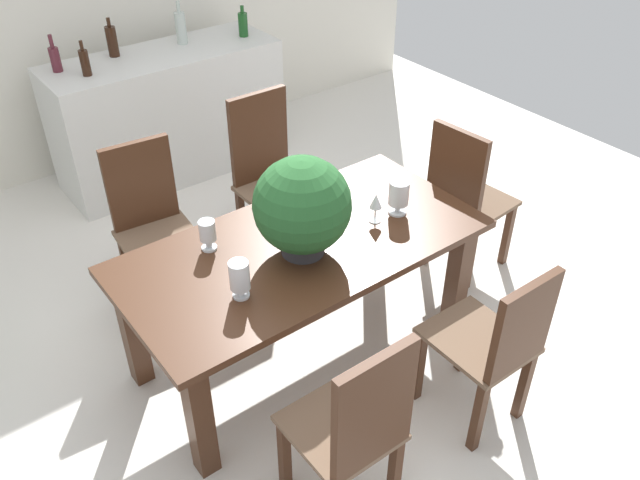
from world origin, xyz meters
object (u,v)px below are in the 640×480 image
at_px(crystal_vase_right, 208,233).
at_px(wine_bottle_clear, 112,41).
at_px(chair_near_right, 496,343).
at_px(wine_bottle_dark, 181,27).
at_px(crystal_vase_left, 240,277).
at_px(chair_near_left, 356,428).
at_px(kitchen_counter, 169,115).
at_px(chair_foot_end, 463,196).
at_px(wine_glass, 376,202).
at_px(wine_bottle_amber, 55,58).
at_px(wine_bottle_tall, 243,24).
at_px(flower_centerpiece, 302,207).
at_px(dining_table, 303,263).
at_px(wine_bottle_green, 85,62).
at_px(chair_far_right, 269,169).
at_px(crystal_vase_center_near, 399,194).
at_px(chair_far_left, 151,218).

relative_size(crystal_vase_right, wine_bottle_clear, 0.59).
relative_size(chair_near_right, wine_bottle_clear, 3.47).
bearing_deg(wine_bottle_dark, crystal_vase_left, -112.82).
distance_m(chair_near_left, crystal_vase_left, 0.82).
relative_size(kitchen_counter, wine_bottle_dark, 5.49).
distance_m(chair_foot_end, wine_glass, 0.83).
xyz_separation_m(wine_bottle_clear, wine_bottle_amber, (-0.42, -0.04, -0.02)).
height_order(chair_near_left, wine_bottle_dark, wine_bottle_dark).
distance_m(kitchen_counter, wine_bottle_tall, 0.89).
bearing_deg(flower_centerpiece, crystal_vase_left, -166.42).
xyz_separation_m(chair_near_left, kitchen_counter, (0.79, 3.17, -0.08)).
bearing_deg(wine_bottle_tall, dining_table, -115.50).
bearing_deg(wine_glass, crystal_vase_right, 158.87).
xyz_separation_m(dining_table, chair_near_right, (0.41, -0.93, -0.09)).
height_order(wine_bottle_clear, wine_bottle_green, wine_bottle_clear).
height_order(chair_far_right, wine_bottle_green, wine_bottle_green).
distance_m(crystal_vase_left, crystal_vase_center_near, 1.02).
distance_m(chair_far_right, flower_centerpiece, 1.17).
height_order(crystal_vase_center_near, wine_bottle_dark, wine_bottle_dark).
distance_m(crystal_vase_right, wine_bottle_amber, 2.13).
distance_m(kitchen_counter, wine_bottle_clear, 0.67).
height_order(chair_near_right, wine_bottle_dark, wine_bottle_dark).
bearing_deg(crystal_vase_left, crystal_vase_center_near, 4.16).
height_order(dining_table, kitchen_counter, kitchen_counter).
bearing_deg(chair_near_right, crystal_vase_left, -40.85).
relative_size(chair_far_right, crystal_vase_center_near, 5.62).
height_order(chair_near_left, wine_bottle_amber, wine_bottle_amber).
height_order(crystal_vase_center_near, crystal_vase_right, crystal_vase_center_near).
bearing_deg(wine_bottle_dark, wine_bottle_amber, 178.53).
relative_size(flower_centerpiece, wine_glass, 3.10).
relative_size(chair_near_right, wine_bottle_tall, 4.11).
xyz_separation_m(chair_far_left, wine_bottle_green, (0.20, 1.25, 0.50)).
distance_m(flower_centerpiece, kitchen_counter, 2.40).
xyz_separation_m(wine_bottle_dark, wine_bottle_green, (-0.80, -0.17, -0.03)).
distance_m(flower_centerpiece, crystal_vase_right, 0.49).
relative_size(flower_centerpiece, wine_bottle_amber, 2.01).
bearing_deg(crystal_vase_center_near, crystal_vase_right, 161.14).
relative_size(flower_centerpiece, kitchen_counter, 0.29).
bearing_deg(flower_centerpiece, chair_near_left, -113.61).
bearing_deg(chair_far_right, chair_near_right, -89.66).
bearing_deg(wine_bottle_amber, wine_bottle_tall, -6.63).
height_order(chair_near_right, crystal_vase_center_near, chair_near_right).
bearing_deg(crystal_vase_right, dining_table, -31.81).
distance_m(chair_foot_end, wine_bottle_dark, 2.48).
distance_m(chair_foot_end, crystal_vase_left, 1.67).
xyz_separation_m(flower_centerpiece, crystal_vase_center_near, (0.60, -0.03, -0.15)).
height_order(wine_bottle_clear, wine_bottle_amber, wine_bottle_clear).
bearing_deg(wine_bottle_clear, wine_bottle_dark, -6.86).
relative_size(chair_far_left, wine_bottle_green, 4.20).
distance_m(flower_centerpiece, wine_bottle_clear, 2.46).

